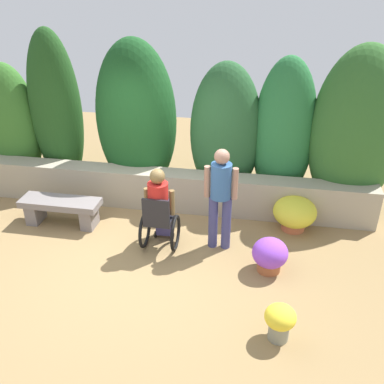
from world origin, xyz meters
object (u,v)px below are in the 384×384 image
at_px(person_in_wheelchair, 160,211).
at_px(flower_pot_terracotta_by_wall, 270,255).
at_px(stone_bench, 61,208).
at_px(flower_pot_red_accent, 295,213).
at_px(flower_pot_purple_near, 280,320).
at_px(person_standing_companion, 221,193).

relative_size(person_in_wheelchair, flower_pot_terracotta_by_wall, 2.61).
xyz_separation_m(stone_bench, flower_pot_red_accent, (3.80, 0.51, -0.00)).
distance_m(flower_pot_terracotta_by_wall, flower_pot_red_accent, 1.23).
bearing_deg(flower_pot_purple_near, flower_pot_red_accent, 84.46).
bearing_deg(flower_pot_terracotta_by_wall, stone_bench, 169.19).
distance_m(stone_bench, person_standing_companion, 2.74).
height_order(flower_pot_terracotta_by_wall, flower_pot_red_accent, flower_pot_red_accent).
height_order(stone_bench, flower_pot_red_accent, flower_pot_red_accent).
bearing_deg(person_standing_companion, stone_bench, -170.25).
bearing_deg(flower_pot_terracotta_by_wall, flower_pot_red_accent, 72.34).
relative_size(flower_pot_purple_near, flower_pot_red_accent, 0.67).
distance_m(person_standing_companion, flower_pot_terracotta_by_wall, 1.12).
relative_size(stone_bench, person_in_wheelchair, 0.99).
distance_m(person_standing_companion, flower_pot_red_accent, 1.48).
relative_size(person_in_wheelchair, flower_pot_red_accent, 1.90).
xyz_separation_m(stone_bench, person_in_wheelchair, (1.78, -0.34, 0.32)).
height_order(flower_pot_purple_near, flower_pot_red_accent, flower_pot_red_accent).
relative_size(flower_pot_terracotta_by_wall, flower_pot_red_accent, 0.73).
distance_m(person_in_wheelchair, flower_pot_terracotta_by_wall, 1.72).
relative_size(stone_bench, flower_pot_red_accent, 1.89).
xyz_separation_m(person_in_wheelchair, flower_pot_purple_near, (1.79, -1.58, -0.35)).
bearing_deg(flower_pot_red_accent, flower_pot_purple_near, -95.54).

